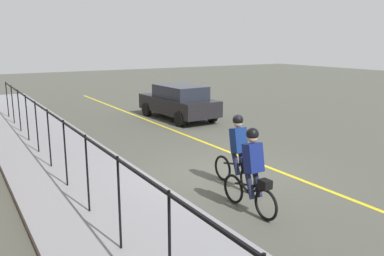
{
  "coord_description": "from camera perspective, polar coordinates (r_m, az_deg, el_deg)",
  "views": [
    {
      "loc": [
        -8.31,
        5.95,
        3.54
      ],
      "look_at": [
        1.64,
        -0.09,
        1.0
      ],
      "focal_mm": 37.32,
      "sensor_mm": 36.0,
      "label": 1
    }
  ],
  "objects": [
    {
      "name": "lane_line_centre",
      "position": [
        11.77,
        10.52,
        -5.4
      ],
      "size": [
        36.0,
        0.12,
        0.01
      ],
      "primitive_type": "cube",
      "color": "yellow",
      "rests_on": "ground"
    },
    {
      "name": "iron_fence",
      "position": [
        9.8,
        -17.79,
        -1.34
      ],
      "size": [
        20.92,
        0.04,
        1.6
      ],
      "color": "black",
      "rests_on": "sidewalk"
    },
    {
      "name": "sidewalk",
      "position": [
        9.35,
        -13.39,
        -9.78
      ],
      "size": [
        40.0,
        3.2,
        0.15
      ],
      "primitive_type": "cube",
      "color": "gray",
      "rests_on": "ground"
    },
    {
      "name": "cyclist_lead",
      "position": [
        9.77,
        6.58,
        -3.38
      ],
      "size": [
        1.71,
        0.37,
        1.83
      ],
      "rotation": [
        0.0,
        0.0,
        0.02
      ],
      "color": "black",
      "rests_on": "ground"
    },
    {
      "name": "cyclist_follow",
      "position": [
        8.37,
        8.59,
        -6.12
      ],
      "size": [
        1.71,
        0.37,
        1.83
      ],
      "rotation": [
        0.0,
        0.0,
        0.02
      ],
      "color": "black",
      "rests_on": "ground"
    },
    {
      "name": "patrol_sedan",
      "position": [
        18.38,
        -1.93,
        3.8
      ],
      "size": [
        4.48,
        2.09,
        1.58
      ],
      "rotation": [
        0.0,
        0.0,
        0.05
      ],
      "color": "black",
      "rests_on": "ground"
    },
    {
      "name": "ground_plane",
      "position": [
        10.81,
        4.12,
        -6.83
      ],
      "size": [
        80.0,
        80.0,
        0.0
      ],
      "primitive_type": "plane",
      "color": "#4A4B42"
    }
  ]
}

